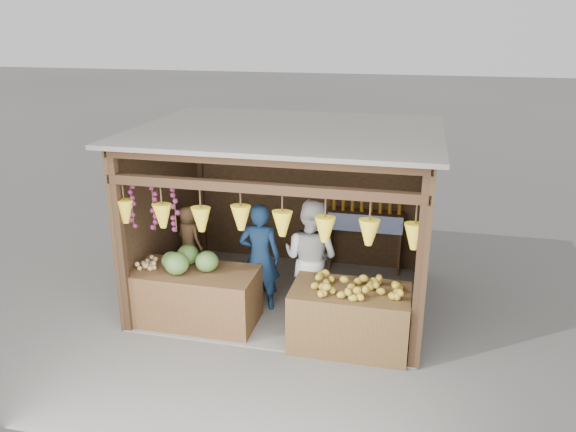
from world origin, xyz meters
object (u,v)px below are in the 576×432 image
(man_standing, at_px, (260,257))
(woman_standing, at_px, (311,258))
(counter_left, at_px, (195,297))
(vendor_seated, at_px, (189,237))
(counter_right, at_px, (350,318))

(man_standing, height_order, woman_standing, woman_standing)
(counter_left, bearing_deg, woman_standing, 22.51)
(man_standing, distance_m, vendor_seated, 1.43)
(vendor_seated, bearing_deg, woman_standing, -164.60)
(woman_standing, bearing_deg, man_standing, 20.43)
(man_standing, distance_m, woman_standing, 0.75)
(counter_left, bearing_deg, man_standing, 37.45)
(counter_left, height_order, counter_right, counter_right)
(counter_right, distance_m, man_standing, 1.65)
(counter_left, relative_size, vendor_seated, 1.70)
(man_standing, bearing_deg, woman_standing, 174.35)
(counter_right, relative_size, man_standing, 0.93)
(woman_standing, height_order, vendor_seated, woman_standing)
(vendor_seated, bearing_deg, counter_left, 144.47)
(counter_right, relative_size, woman_standing, 0.87)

